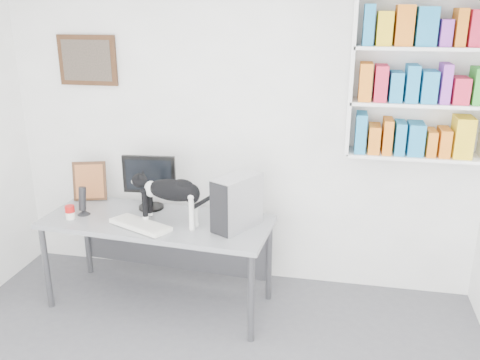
{
  "coord_description": "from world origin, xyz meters",
  "views": [
    {
      "loc": [
        0.85,
        -2.09,
        2.32
      ],
      "look_at": [
        0.11,
        1.53,
        1.07
      ],
      "focal_mm": 38.0,
      "sensor_mm": 36.0,
      "label": 1
    }
  ],
  "objects_px": {
    "desk": "(159,262)",
    "monitor": "(150,182)",
    "soup_can": "(70,212)",
    "leaning_print": "(90,180)",
    "speaker": "(83,200)",
    "pc_tower": "(237,202)",
    "keyboard": "(141,225)",
    "cat": "(172,202)",
    "bookshelf": "(421,76)"
  },
  "relations": [
    {
      "from": "desk",
      "to": "cat",
      "type": "bearing_deg",
      "value": -22.27
    },
    {
      "from": "desk",
      "to": "keyboard",
      "type": "distance_m",
      "value": 0.43
    },
    {
      "from": "bookshelf",
      "to": "monitor",
      "type": "bearing_deg",
      "value": -173.06
    },
    {
      "from": "desk",
      "to": "leaning_print",
      "type": "bearing_deg",
      "value": 160.37
    },
    {
      "from": "bookshelf",
      "to": "keyboard",
      "type": "height_order",
      "value": "bookshelf"
    },
    {
      "from": "pc_tower",
      "to": "cat",
      "type": "xyz_separation_m",
      "value": [
        -0.49,
        -0.06,
        -0.01
      ]
    },
    {
      "from": "soup_can",
      "to": "bookshelf",
      "type": "bearing_deg",
      "value": 12.75
    },
    {
      "from": "soup_can",
      "to": "cat",
      "type": "distance_m",
      "value": 0.84
    },
    {
      "from": "speaker",
      "to": "cat",
      "type": "relative_size",
      "value": 0.38
    },
    {
      "from": "leaning_print",
      "to": "cat",
      "type": "bearing_deg",
      "value": -41.19
    },
    {
      "from": "bookshelf",
      "to": "desk",
      "type": "relative_size",
      "value": 0.69
    },
    {
      "from": "pc_tower",
      "to": "desk",
      "type": "bearing_deg",
      "value": -152.6
    },
    {
      "from": "speaker",
      "to": "desk",
      "type": "bearing_deg",
      "value": 13.81
    },
    {
      "from": "monitor",
      "to": "soup_can",
      "type": "relative_size",
      "value": 4.22
    },
    {
      "from": "desk",
      "to": "leaning_print",
      "type": "relative_size",
      "value": 5.16
    },
    {
      "from": "bookshelf",
      "to": "pc_tower",
      "type": "xyz_separation_m",
      "value": [
        -1.28,
        -0.49,
        -0.9
      ]
    },
    {
      "from": "desk",
      "to": "monitor",
      "type": "height_order",
      "value": "monitor"
    },
    {
      "from": "desk",
      "to": "cat",
      "type": "distance_m",
      "value": 0.59
    },
    {
      "from": "speaker",
      "to": "cat",
      "type": "bearing_deg",
      "value": 7.7
    },
    {
      "from": "keyboard",
      "to": "speaker",
      "type": "distance_m",
      "value": 0.57
    },
    {
      "from": "speaker",
      "to": "cat",
      "type": "distance_m",
      "value": 0.78
    },
    {
      "from": "monitor",
      "to": "leaning_print",
      "type": "bearing_deg",
      "value": 165.6
    },
    {
      "from": "bookshelf",
      "to": "leaning_print",
      "type": "relative_size",
      "value": 3.58
    },
    {
      "from": "speaker",
      "to": "soup_can",
      "type": "xyz_separation_m",
      "value": [
        -0.06,
        -0.1,
        -0.07
      ]
    },
    {
      "from": "cat",
      "to": "keyboard",
      "type": "bearing_deg",
      "value": -153.69
    },
    {
      "from": "monitor",
      "to": "desk",
      "type": "bearing_deg",
      "value": -65.13
    },
    {
      "from": "leaning_print",
      "to": "cat",
      "type": "relative_size",
      "value": 0.55
    },
    {
      "from": "desk",
      "to": "pc_tower",
      "type": "distance_m",
      "value": 0.87
    },
    {
      "from": "bookshelf",
      "to": "monitor",
      "type": "relative_size",
      "value": 2.69
    },
    {
      "from": "cat",
      "to": "monitor",
      "type": "bearing_deg",
      "value": 140.44
    },
    {
      "from": "monitor",
      "to": "keyboard",
      "type": "xyz_separation_m",
      "value": [
        0.06,
        -0.38,
        -0.21
      ]
    },
    {
      "from": "desk",
      "to": "speaker",
      "type": "relative_size",
      "value": 7.45
    },
    {
      "from": "pc_tower",
      "to": "leaning_print",
      "type": "bearing_deg",
      "value": -164.89
    },
    {
      "from": "keyboard",
      "to": "soup_can",
      "type": "relative_size",
      "value": 4.51
    },
    {
      "from": "monitor",
      "to": "leaning_print",
      "type": "xyz_separation_m",
      "value": [
        -0.59,
        0.09,
        -0.06
      ]
    },
    {
      "from": "soup_can",
      "to": "cat",
      "type": "bearing_deg",
      "value": 2.67
    },
    {
      "from": "bookshelf",
      "to": "pc_tower",
      "type": "height_order",
      "value": "bookshelf"
    },
    {
      "from": "pc_tower",
      "to": "speaker",
      "type": "relative_size",
      "value": 1.69
    },
    {
      "from": "leaning_print",
      "to": "soup_can",
      "type": "distance_m",
      "value": 0.45
    },
    {
      "from": "desk",
      "to": "speaker",
      "type": "bearing_deg",
      "value": -174.45
    },
    {
      "from": "leaning_print",
      "to": "cat",
      "type": "height_order",
      "value": "cat"
    },
    {
      "from": "monitor",
      "to": "pc_tower",
      "type": "height_order",
      "value": "monitor"
    },
    {
      "from": "pc_tower",
      "to": "keyboard",
      "type": "bearing_deg",
      "value": -139.96
    },
    {
      "from": "desk",
      "to": "cat",
      "type": "xyz_separation_m",
      "value": [
        0.16,
        -0.08,
        0.57
      ]
    },
    {
      "from": "desk",
      "to": "monitor",
      "type": "xyz_separation_m",
      "value": [
        -0.13,
        0.22,
        0.6
      ]
    },
    {
      "from": "keyboard",
      "to": "desk",
      "type": "bearing_deg",
      "value": 90.32
    },
    {
      "from": "leaning_print",
      "to": "soup_can",
      "type": "height_order",
      "value": "leaning_print"
    },
    {
      "from": "desk",
      "to": "speaker",
      "type": "xyz_separation_m",
      "value": [
        -0.61,
        -0.02,
        0.49
      ]
    },
    {
      "from": "bookshelf",
      "to": "speaker",
      "type": "relative_size",
      "value": 5.17
    },
    {
      "from": "speaker",
      "to": "soup_can",
      "type": "distance_m",
      "value": 0.13
    }
  ]
}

